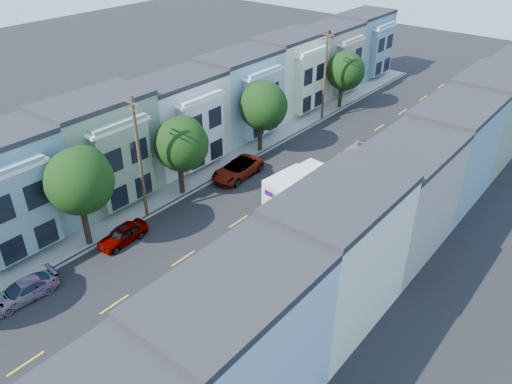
{
  "coord_description": "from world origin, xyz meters",
  "views": [
    {
      "loc": [
        21.77,
        -18.53,
        22.34
      ],
      "look_at": [
        0.5,
        7.6,
        2.2
      ],
      "focal_mm": 35.0,
      "sensor_mm": 36.0,
      "label": 1
    }
  ],
  "objects_px": {
    "tree_c": "(181,144)",
    "parked_right_b": "(204,304)",
    "tree_b": "(79,181)",
    "tree_d": "(263,106)",
    "parked_left_c": "(123,234)",
    "parked_right_c": "(357,185)",
    "tree_far_r": "(450,107)",
    "utility_pole_near": "(140,159)",
    "parked_right_d": "(409,144)",
    "parked_right_a": "(148,347)",
    "parked_left_b": "(23,291)",
    "tree_e": "(345,71)",
    "lead_sedan": "(350,157)",
    "parked_left_d": "(237,169)",
    "fedex_truck": "(297,186)",
    "utility_pole_far": "(325,76)"
  },
  "relations": [
    {
      "from": "parked_right_d",
      "to": "fedex_truck",
      "type": "bearing_deg",
      "value": -105.37
    },
    {
      "from": "tree_e",
      "to": "lead_sedan",
      "type": "bearing_deg",
      "value": -56.06
    },
    {
      "from": "parked_right_a",
      "to": "parked_right_d",
      "type": "relative_size",
      "value": 1.15
    },
    {
      "from": "tree_c",
      "to": "parked_right_b",
      "type": "xyz_separation_m",
      "value": [
        11.2,
        -9.09,
        -4.15
      ]
    },
    {
      "from": "tree_d",
      "to": "parked_left_d",
      "type": "xyz_separation_m",
      "value": [
        1.4,
        -5.42,
        -4.17
      ]
    },
    {
      "from": "utility_pole_near",
      "to": "parked_right_d",
      "type": "xyz_separation_m",
      "value": [
        11.2,
        24.72,
        -4.48
      ]
    },
    {
      "from": "tree_b",
      "to": "utility_pole_far",
      "type": "height_order",
      "value": "utility_pole_far"
    },
    {
      "from": "tree_b",
      "to": "parked_right_b",
      "type": "relative_size",
      "value": 1.91
    },
    {
      "from": "tree_e",
      "to": "parked_right_c",
      "type": "bearing_deg",
      "value": -55.51
    },
    {
      "from": "tree_d",
      "to": "parked_right_d",
      "type": "height_order",
      "value": "tree_d"
    },
    {
      "from": "parked_left_c",
      "to": "parked_right_c",
      "type": "bearing_deg",
      "value": 58.94
    },
    {
      "from": "parked_right_c",
      "to": "parked_left_c",
      "type": "bearing_deg",
      "value": -119.09
    },
    {
      "from": "parked_left_b",
      "to": "tree_c",
      "type": "bearing_deg",
      "value": 99.47
    },
    {
      "from": "tree_b",
      "to": "tree_e",
      "type": "bearing_deg",
      "value": 90.0
    },
    {
      "from": "parked_left_b",
      "to": "parked_right_b",
      "type": "relative_size",
      "value": 1.02
    },
    {
      "from": "parked_right_d",
      "to": "utility_pole_far",
      "type": "bearing_deg",
      "value": 168.88
    },
    {
      "from": "parked_right_a",
      "to": "parked_right_b",
      "type": "height_order",
      "value": "parked_right_a"
    },
    {
      "from": "utility_pole_far",
      "to": "parked_right_b",
      "type": "relative_size",
      "value": 2.42
    },
    {
      "from": "tree_e",
      "to": "fedex_truck",
      "type": "height_order",
      "value": "tree_e"
    },
    {
      "from": "tree_c",
      "to": "parked_right_d",
      "type": "distance_m",
      "value": 23.74
    },
    {
      "from": "fedex_truck",
      "to": "parked_left_c",
      "type": "bearing_deg",
      "value": -112.63
    },
    {
      "from": "tree_c",
      "to": "fedex_truck",
      "type": "height_order",
      "value": "tree_c"
    },
    {
      "from": "parked_left_b",
      "to": "parked_right_c",
      "type": "distance_m",
      "value": 27.19
    },
    {
      "from": "tree_b",
      "to": "parked_right_b",
      "type": "distance_m",
      "value": 12.21
    },
    {
      "from": "fedex_truck",
      "to": "parked_left_d",
      "type": "xyz_separation_m",
      "value": [
        -6.85,
        0.36,
        -0.87
      ]
    },
    {
      "from": "lead_sedan",
      "to": "fedex_truck",
      "type": "bearing_deg",
      "value": -91.13
    },
    {
      "from": "fedex_truck",
      "to": "lead_sedan",
      "type": "relative_size",
      "value": 1.21
    },
    {
      "from": "tree_b",
      "to": "utility_pole_near",
      "type": "height_order",
      "value": "utility_pole_near"
    },
    {
      "from": "tree_d",
      "to": "parked_left_d",
      "type": "bearing_deg",
      "value": -75.5
    },
    {
      "from": "parked_right_b",
      "to": "tree_b",
      "type": "bearing_deg",
      "value": -172.85
    },
    {
      "from": "lead_sedan",
      "to": "parked_left_d",
      "type": "height_order",
      "value": "parked_left_d"
    },
    {
      "from": "tree_d",
      "to": "utility_pole_far",
      "type": "distance_m",
      "value": 11.06
    },
    {
      "from": "tree_b",
      "to": "tree_d",
      "type": "xyz_separation_m",
      "value": [
        0.0,
        20.18,
        -0.59
      ]
    },
    {
      "from": "lead_sedan",
      "to": "parked_right_a",
      "type": "bearing_deg",
      "value": -85.4
    },
    {
      "from": "parked_right_b",
      "to": "tree_far_r",
      "type": "bearing_deg",
      "value": 91.97
    },
    {
      "from": "utility_pole_near",
      "to": "tree_e",
      "type": "bearing_deg",
      "value": 90.0
    },
    {
      "from": "parked_left_d",
      "to": "parked_right_a",
      "type": "relative_size",
      "value": 1.19
    },
    {
      "from": "tree_far_r",
      "to": "parked_right_a",
      "type": "relative_size",
      "value": 1.17
    },
    {
      "from": "utility_pole_far",
      "to": "parked_right_a",
      "type": "distance_m",
      "value": 37.32
    },
    {
      "from": "tree_e",
      "to": "parked_right_b",
      "type": "xyz_separation_m",
      "value": [
        11.2,
        -35.27,
        -3.96
      ]
    },
    {
      "from": "parked_left_c",
      "to": "parked_right_d",
      "type": "height_order",
      "value": "parked_left_c"
    },
    {
      "from": "tree_far_r",
      "to": "parked_left_b",
      "type": "distance_m",
      "value": 41.84
    },
    {
      "from": "tree_e",
      "to": "parked_left_b",
      "type": "height_order",
      "value": "tree_e"
    },
    {
      "from": "utility_pole_near",
      "to": "parked_right_b",
      "type": "xyz_separation_m",
      "value": [
        11.2,
        -4.88,
        -4.48
      ]
    },
    {
      "from": "parked_right_d",
      "to": "tree_d",
      "type": "bearing_deg",
      "value": -143.51
    },
    {
      "from": "tree_b",
      "to": "parked_right_c",
      "type": "distance_m",
      "value": 22.85
    },
    {
      "from": "tree_far_r",
      "to": "utility_pole_near",
      "type": "bearing_deg",
      "value": -114.66
    },
    {
      "from": "fedex_truck",
      "to": "tree_far_r",
      "type": "bearing_deg",
      "value": 81.7
    },
    {
      "from": "utility_pole_far",
      "to": "parked_left_c",
      "type": "bearing_deg",
      "value": -87.28
    },
    {
      "from": "utility_pole_far",
      "to": "parked_right_c",
      "type": "xyz_separation_m",
      "value": [
        11.2,
        -11.92,
        -4.49
      ]
    }
  ]
}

